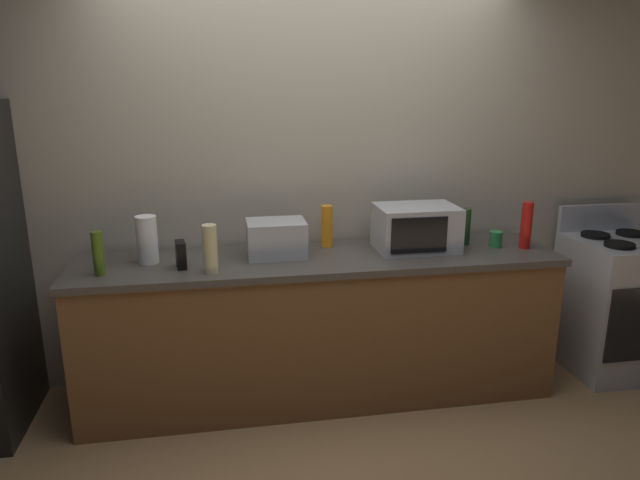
{
  "coord_description": "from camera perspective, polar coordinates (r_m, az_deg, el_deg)",
  "views": [
    {
      "loc": [
        -0.56,
        -2.79,
        1.89
      ],
      "look_at": [
        0.0,
        0.4,
        1.0
      ],
      "focal_mm": 32.43,
      "sensor_mm": 36.0,
      "label": 1
    }
  ],
  "objects": [
    {
      "name": "paper_towel_roll",
      "position": [
        3.38,
        -16.7,
        0.03
      ],
      "size": [
        0.12,
        0.12,
        0.27
      ],
      "primitive_type": "cylinder",
      "color": "white",
      "rests_on": "counter_run"
    },
    {
      "name": "ground_plane",
      "position": [
        3.42,
        1.23,
        -18.21
      ],
      "size": [
        8.0,
        8.0,
        0.0
      ],
      "primitive_type": "plane",
      "color": "#A87F51"
    },
    {
      "name": "bottle_wine",
      "position": [
        3.72,
        14.2,
        1.28
      ],
      "size": [
        0.06,
        0.06,
        0.23
      ],
      "primitive_type": "cylinder",
      "color": "#1E3F19",
      "rests_on": "counter_run"
    },
    {
      "name": "cordless_phone",
      "position": [
        3.26,
        -13.57,
        -1.42
      ],
      "size": [
        0.07,
        0.12,
        0.15
      ],
      "primitive_type": "cube",
      "rotation": [
        0.0,
        0.0,
        0.16
      ],
      "color": "black",
      "rests_on": "counter_run"
    },
    {
      "name": "stove_range",
      "position": [
        4.34,
        27.15,
        -5.65
      ],
      "size": [
        0.6,
        0.61,
        1.08
      ],
      "color": "#B7BABF",
      "rests_on": "ground_plane"
    },
    {
      "name": "mug_green",
      "position": [
        3.74,
        16.95,
        0.1
      ],
      "size": [
        0.08,
        0.08,
        0.1
      ],
      "primitive_type": "cylinder",
      "color": "#2D8C47",
      "rests_on": "counter_run"
    },
    {
      "name": "bottle_dish_soap",
      "position": [
        3.56,
        0.66,
        1.38
      ],
      "size": [
        0.07,
        0.07,
        0.26
      ],
      "primitive_type": "cylinder",
      "color": "orange",
      "rests_on": "counter_run"
    },
    {
      "name": "toaster_oven",
      "position": [
        3.39,
        -4.34,
        0.15
      ],
      "size": [
        0.34,
        0.26,
        0.21
      ],
      "primitive_type": "cube",
      "color": "#B7BABF",
      "rests_on": "counter_run"
    },
    {
      "name": "microwave",
      "position": [
        3.55,
        9.46,
        1.2
      ],
      "size": [
        0.48,
        0.35,
        0.27
      ],
      "color": "#B7BABF",
      "rests_on": "counter_run"
    },
    {
      "name": "bottle_hot_sauce",
      "position": [
        3.74,
        19.67,
        1.38
      ],
      "size": [
        0.07,
        0.07,
        0.29
      ],
      "primitive_type": "cylinder",
      "color": "red",
      "rests_on": "counter_run"
    },
    {
      "name": "bottle_hand_soap",
      "position": [
        3.12,
        -10.78,
        -0.88
      ],
      "size": [
        0.08,
        0.08,
        0.26
      ],
      "primitive_type": "cylinder",
      "color": "beige",
      "rests_on": "counter_run"
    },
    {
      "name": "back_wall",
      "position": [
        3.69,
        -1.12,
        6.93
      ],
      "size": [
        6.4,
        0.1,
        2.7
      ],
      "primitive_type": "cube",
      "color": "#B2A893",
      "rests_on": "ground_plane"
    },
    {
      "name": "counter_run",
      "position": [
        3.55,
        0.0,
        -8.57
      ],
      "size": [
        2.84,
        0.64,
        0.9
      ],
      "color": "brown",
      "rests_on": "ground_plane"
    },
    {
      "name": "bottle_olive_oil",
      "position": [
        3.26,
        -21.06,
        -1.24
      ],
      "size": [
        0.06,
        0.06,
        0.24
      ],
      "primitive_type": "cylinder",
      "color": "#4C6B19",
      "rests_on": "counter_run"
    }
  ]
}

